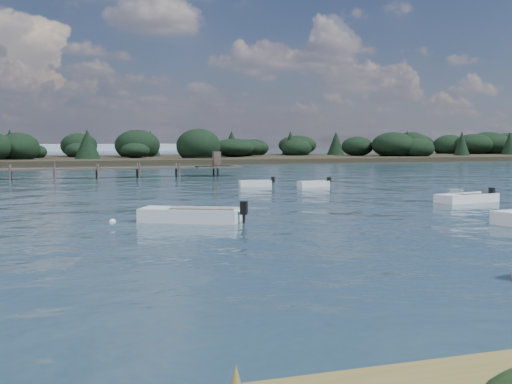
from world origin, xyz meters
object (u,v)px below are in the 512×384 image
object	(u,v)px
dinghy_mid_grey	(190,218)
tender_far_white	(255,185)
tender_far_grey_b	(313,185)
dinghy_mid_white_b	(466,200)

from	to	relation	value
dinghy_mid_grey	tender_far_white	size ratio (longest dim) A/B	1.66
dinghy_mid_grey	tender_far_grey_b	world-z (taller)	dinghy_mid_grey
tender_far_white	dinghy_mid_white_b	world-z (taller)	dinghy_mid_white_b
tender_far_white	dinghy_mid_white_b	xyz separation A→B (m)	(8.44, -17.60, 0.00)
tender_far_grey_b	dinghy_mid_white_b	xyz separation A→B (m)	(3.91, -15.51, 0.01)
tender_far_grey_b	tender_far_white	bearing A→B (deg)	155.21
dinghy_mid_white_b	tender_far_grey_b	bearing A→B (deg)	104.16
dinghy_mid_grey	tender_far_grey_b	xyz separation A→B (m)	(15.09, 19.54, -0.04)
tender_far_grey_b	dinghy_mid_white_b	size ratio (longest dim) A/B	0.63
dinghy_mid_grey	dinghy_mid_white_b	size ratio (longest dim) A/B	1.10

